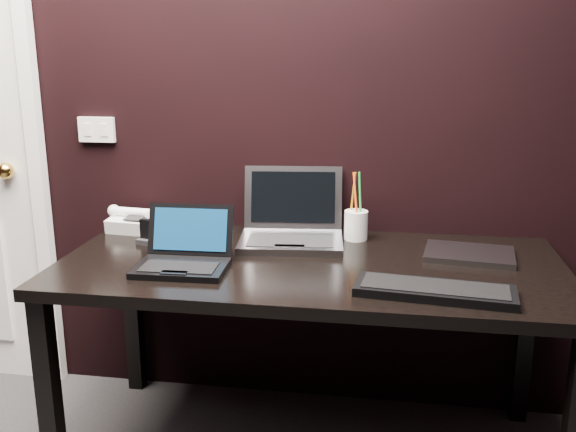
% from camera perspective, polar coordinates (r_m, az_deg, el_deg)
% --- Properties ---
extents(wall_back, '(4.00, 0.00, 4.00)m').
position_cam_1_polar(wall_back, '(2.51, -3.69, 11.51)').
color(wall_back, black).
rests_on(wall_back, ground).
extents(wall_switch, '(0.15, 0.02, 0.10)m').
position_cam_1_polar(wall_switch, '(2.72, -16.65, 7.37)').
color(wall_switch, silver).
rests_on(wall_switch, wall_back).
extents(desk, '(1.70, 0.80, 0.74)m').
position_cam_1_polar(desk, '(2.21, 1.98, -5.95)').
color(desk, black).
rests_on(desk, ground).
extents(netbook, '(0.30, 0.27, 0.19)m').
position_cam_1_polar(netbook, '(2.14, -9.24, -3.56)').
color(netbook, black).
rests_on(netbook, desk).
extents(silver_laptop, '(0.41, 0.37, 0.26)m').
position_cam_1_polar(silver_laptop, '(2.38, 0.32, -1.16)').
color(silver_laptop, gray).
rests_on(silver_laptop, desk).
extents(ext_keyboard, '(0.48, 0.21, 0.03)m').
position_cam_1_polar(ext_keyboard, '(1.94, 12.90, -6.46)').
color(ext_keyboard, black).
rests_on(ext_keyboard, desk).
extents(closed_laptop, '(0.32, 0.25, 0.02)m').
position_cam_1_polar(closed_laptop, '(2.31, 15.82, -3.28)').
color(closed_laptop, '#929297').
rests_on(closed_laptop, desk).
extents(desk_phone, '(0.23, 0.18, 0.11)m').
position_cam_1_polar(desk_phone, '(2.60, -13.44, -0.40)').
color(desk_phone, silver).
rests_on(desk_phone, desk).
extents(mobile_phone, '(0.06, 0.06, 0.09)m').
position_cam_1_polar(mobile_phone, '(2.42, -12.53, -1.62)').
color(mobile_phone, black).
rests_on(mobile_phone, desk).
extents(pen_cup, '(0.10, 0.10, 0.26)m').
position_cam_1_polar(pen_cup, '(2.42, 6.06, -0.69)').
color(pen_cup, white).
rests_on(pen_cup, desk).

